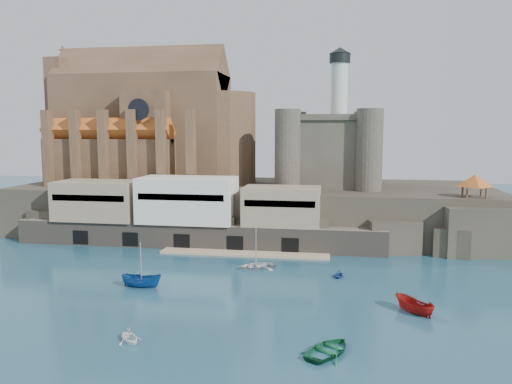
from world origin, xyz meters
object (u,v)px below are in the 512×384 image
object	(u,v)px
church	(151,129)
boat_2	(142,287)
boat_1	(130,341)
castle_keep	(329,147)
pavilion	(475,182)

from	to	relation	value
church	boat_2	bearing A→B (deg)	-70.94
boat_1	boat_2	size ratio (longest dim) A/B	0.56
church	castle_keep	size ratio (longest dim) A/B	1.60
church	boat_2	xyz separation A→B (m)	(15.36, -44.46, -22.13)
church	boat_2	size ratio (longest dim) A/B	7.95
pavilion	boat_2	distance (m)	59.65
church	castle_keep	bearing A→B (deg)	-1.11
castle_keep	boat_1	distance (m)	66.60
castle_keep	boat_2	xyz separation A→B (m)	(-24.85, -43.69, -18.31)
church	castle_keep	xyz separation A→B (m)	(40.21, -0.78, -3.81)
church	boat_1	size ratio (longest dim) A/B	14.32
church	castle_keep	world-z (taller)	church
castle_keep	boat_1	world-z (taller)	castle_keep
boat_1	boat_2	distance (m)	18.39
castle_keep	boat_1	xyz separation A→B (m)	(-19.04, -61.14, -18.31)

